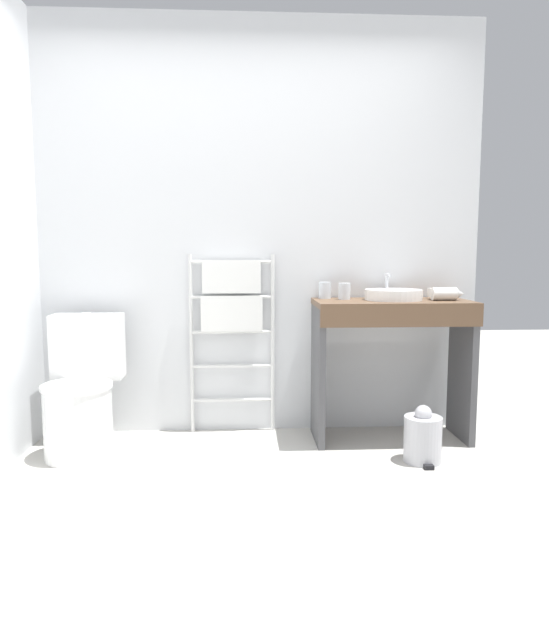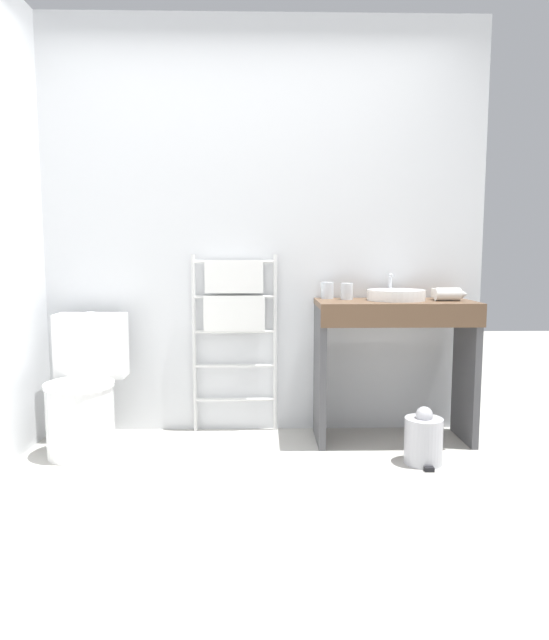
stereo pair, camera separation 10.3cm
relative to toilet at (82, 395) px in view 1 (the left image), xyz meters
The scene contains 11 objects.
ground_plane 1.49m from the toilet, 46.36° to the right, with size 12.00×12.00×0.00m, color #B2AFA8.
wall_back 1.46m from the toilet, 23.29° to the left, with size 2.91×0.12×2.61m, color silver.
toilet is the anchor object (origin of this frame).
towel_radiator 1.03m from the toilet, 20.23° to the left, with size 0.54×0.06×1.14m.
vanity_counter 1.86m from the toilet, ahead, with size 0.94×0.46×0.87m.
sink_basin 1.95m from the toilet, ahead, with size 0.35×0.35×0.06m.
faucet 1.98m from the toilet, ahead, with size 0.02×0.10×0.16m.
cup_near_wall 1.59m from the toilet, 10.95° to the left, with size 0.08×0.08×0.10m.
cup_near_edge 1.68m from the toilet, ahead, with size 0.07×0.07×0.10m.
hair_dryer 2.24m from the toilet, ahead, with size 0.20×0.18×0.08m.
trash_bin 1.96m from the toilet, ahead, with size 0.21×0.24×0.32m.
Camera 1 is at (-0.07, -2.23, 1.16)m, focal length 32.00 mm.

